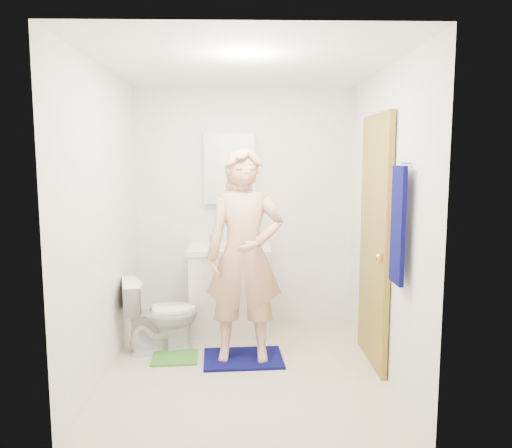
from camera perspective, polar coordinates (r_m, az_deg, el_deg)
The scene contains 22 objects.
floor at distance 4.23m, azimuth -1.22°, elevation -16.29°, with size 2.20×2.40×0.02m, color beige.
ceiling at distance 3.94m, azimuth -1.32°, elevation 17.94°, with size 2.20×2.40×0.02m, color white.
wall_back at distance 5.11m, azimuth -1.28°, elevation 1.91°, with size 2.20×0.02×2.40m, color white.
wall_front at distance 2.71m, azimuth -1.24°, elevation -3.04°, with size 2.20×0.02×2.40m, color white.
wall_left at distance 4.06m, azimuth -17.14°, elevation 0.14°, with size 0.02×2.40×2.40m, color white.
wall_right at distance 4.06m, azimuth 14.61°, elevation 0.23°, with size 0.02×2.40×2.40m, color white.
vanity_cabinet at distance 4.96m, azimuth -3.00°, elevation -7.67°, with size 0.75×0.55×0.80m, color white.
countertop at distance 4.87m, azimuth -3.03°, elevation -2.83°, with size 0.79×0.59×0.05m, color white.
sink_basin at distance 4.86m, azimuth -3.03°, elevation -2.66°, with size 0.40×0.40×0.03m, color white.
faucet at distance 5.03m, azimuth -2.98°, elevation -1.51°, with size 0.03×0.03×0.12m, color silver.
medicine_cabinet at distance 5.02m, azimuth -3.02°, elevation 6.38°, with size 0.50×0.12×0.70m, color white.
mirror_panel at distance 4.95m, azimuth -3.04°, elevation 6.36°, with size 0.46×0.01×0.66m, color white.
door at distance 4.21m, azimuth 13.38°, elevation -1.87°, with size 0.05×0.80×2.05m, color #A8882E.
door_knob at distance 3.91m, azimuth 13.97°, elevation -3.72°, with size 0.07×0.07×0.07m, color gold.
towel at distance 3.49m, azimuth 15.92°, elevation -0.13°, with size 0.03×0.24×0.80m, color #08094F.
towel_hook at distance 3.47m, azimuth 16.80°, elevation 6.75°, with size 0.02×0.02×0.06m, color silver.
toilet at distance 4.56m, azimuth -10.84°, elevation -10.07°, with size 0.37×0.65×0.66m, color white.
bath_mat at distance 4.39m, azimuth -1.48°, elevation -15.10°, with size 0.67×0.48×0.02m, color #08094F.
green_rug at distance 4.45m, azimuth -9.25°, elevation -14.85°, with size 0.38×0.32×0.02m, color #40892D.
soap_dispenser at distance 4.83m, azimuth -4.73°, elevation -1.62°, with size 0.08×0.08×0.17m, color #D3626D.
toothbrush_cup at distance 4.95m, azimuth 0.07°, elevation -1.73°, with size 0.14×0.14×0.11m, color #55387C.
man at distance 4.12m, azimuth -1.32°, elevation -3.64°, with size 0.64×0.42×1.76m, color tan.
Camera 1 is at (-0.00, -3.87, 1.69)m, focal length 35.00 mm.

